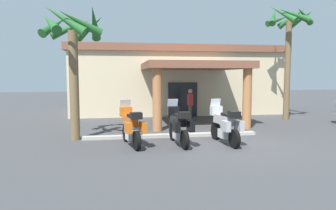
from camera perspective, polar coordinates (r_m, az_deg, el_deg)
ground_plane at (r=11.85m, az=10.48°, el=-6.88°), size 80.00×80.00×0.00m
motel_building at (r=21.70m, az=1.22°, el=4.73°), size 14.09×11.21×4.43m
motorcycle_orange at (r=11.15m, az=-6.79°, el=-3.95°), size 0.91×2.19×1.61m
motorcycle_black at (r=11.27m, az=1.98°, el=-3.81°), size 0.73×2.21×1.61m
motorcycle_silver at (r=11.61m, az=10.44°, el=-3.63°), size 0.76×2.21×1.61m
pedestrian at (r=17.17m, az=4.11°, el=0.49°), size 0.32×0.48×1.78m
palm_tree_roadside at (r=12.58m, az=-17.11°, el=11.18°), size 2.56×2.56×5.14m
palm_tree_near_portico at (r=18.96m, az=21.33°, el=12.33°), size 2.56×2.60×6.49m
curb_strip at (r=12.79m, az=0.68°, el=-5.61°), size 7.14×0.36×0.12m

